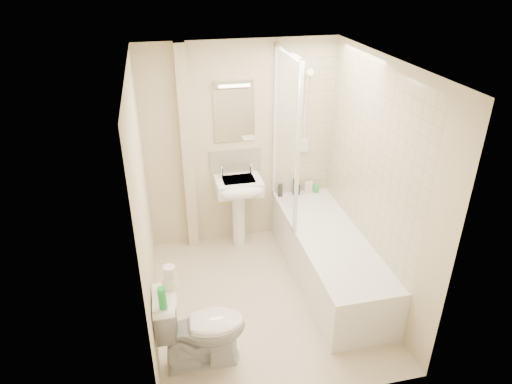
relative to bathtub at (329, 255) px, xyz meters
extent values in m
plane|color=beige|center=(-0.75, -0.20, -0.29)|extent=(2.50, 2.50, 0.00)
cube|color=beige|center=(-0.75, 1.05, 0.91)|extent=(2.20, 0.02, 2.40)
cube|color=beige|center=(-1.85, -0.20, 0.91)|extent=(0.02, 2.50, 2.40)
cube|color=beige|center=(0.35, -0.20, 0.91)|extent=(0.02, 2.50, 2.40)
cube|color=white|center=(-0.75, -0.20, 2.11)|extent=(2.20, 2.50, 0.02)
cube|color=beige|center=(0.00, 1.04, 1.14)|extent=(0.70, 0.01, 1.75)
cube|color=beige|center=(0.34, 0.00, 1.14)|extent=(0.01, 2.10, 1.75)
cube|color=beige|center=(-1.37, 0.99, 0.91)|extent=(0.12, 0.12, 2.40)
cube|color=beige|center=(-0.82, 1.04, 0.74)|extent=(0.60, 0.02, 0.30)
cube|color=white|center=(-0.82, 1.04, 1.29)|extent=(0.46, 0.01, 0.60)
cube|color=silver|center=(-0.82, 1.02, 1.66)|extent=(0.42, 0.07, 0.07)
cube|color=white|center=(0.00, 0.00, -0.01)|extent=(0.70, 2.10, 0.55)
cube|color=white|center=(0.00, 0.00, 0.21)|extent=(0.56, 1.96, 0.05)
cube|color=white|center=(-0.35, 0.60, 1.16)|extent=(0.01, 0.90, 1.80)
cube|color=white|center=(-0.35, 1.03, 1.16)|extent=(0.04, 0.04, 1.80)
cube|color=white|center=(-0.35, 0.15, 1.16)|extent=(0.04, 0.04, 1.80)
cube|color=white|center=(-0.35, 0.60, 2.04)|extent=(0.04, 0.90, 0.04)
cube|color=white|center=(-0.35, 0.60, 0.28)|extent=(0.04, 0.90, 0.03)
cylinder|color=white|center=(0.00, 1.02, 1.26)|extent=(0.02, 0.02, 0.90)
cylinder|color=white|center=(0.00, 1.02, 0.81)|extent=(0.05, 0.05, 0.02)
cylinder|color=white|center=(0.00, 1.02, 1.71)|extent=(0.05, 0.05, 0.02)
cylinder|color=white|center=(0.00, 0.95, 1.74)|extent=(0.08, 0.11, 0.11)
cube|color=white|center=(0.00, 1.01, 0.88)|extent=(0.10, 0.05, 0.14)
cylinder|color=white|center=(-0.02, 0.99, 1.31)|extent=(0.01, 0.13, 0.84)
cylinder|color=white|center=(-0.82, 0.88, 0.06)|extent=(0.15, 0.15, 0.71)
cube|color=white|center=(-0.82, 0.85, 0.52)|extent=(0.53, 0.40, 0.16)
ellipsoid|color=white|center=(-0.82, 0.68, 0.52)|extent=(0.53, 0.22, 0.16)
cube|color=silver|center=(-0.82, 0.85, 0.58)|extent=(0.36, 0.26, 0.04)
cylinder|color=white|center=(-0.99, 0.96, 0.65)|extent=(0.03, 0.03, 0.10)
cylinder|color=white|center=(-0.65, 0.96, 0.65)|extent=(0.03, 0.03, 0.10)
sphere|color=white|center=(-0.99, 0.96, 0.71)|extent=(0.04, 0.04, 0.04)
sphere|color=white|center=(-0.65, 0.96, 0.71)|extent=(0.04, 0.04, 0.04)
cylinder|color=black|center=(-0.28, 0.96, 0.34)|extent=(0.06, 0.06, 0.16)
cylinder|color=black|center=(-0.10, 0.96, 0.36)|extent=(0.06, 0.06, 0.21)
cylinder|color=navy|center=(-0.06, 0.96, 0.32)|extent=(0.06, 0.06, 0.12)
cylinder|color=#F8DEBF|center=(0.05, 0.96, 0.34)|extent=(0.06, 0.06, 0.15)
cylinder|color=white|center=(0.10, 0.96, 0.34)|extent=(0.05, 0.05, 0.15)
cylinder|color=green|center=(0.18, 0.96, 0.31)|extent=(0.07, 0.07, 0.09)
imported|color=white|center=(-1.47, -0.86, 0.09)|extent=(0.46, 0.76, 0.76)
cylinder|color=white|center=(-1.69, -0.75, 0.52)|extent=(0.12, 0.12, 0.10)
cylinder|color=white|center=(-1.68, -0.75, 0.62)|extent=(0.10, 0.10, 0.11)
cylinder|color=green|center=(-1.75, -0.99, 0.57)|extent=(0.06, 0.06, 0.19)
camera|label=1|loc=(-1.65, -3.77, 2.88)|focal=32.00mm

